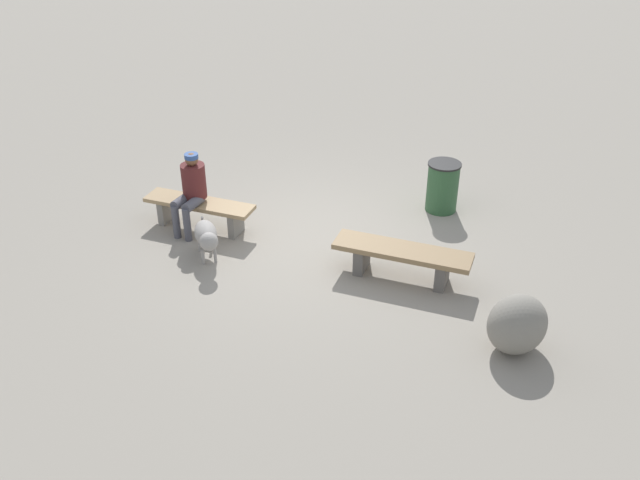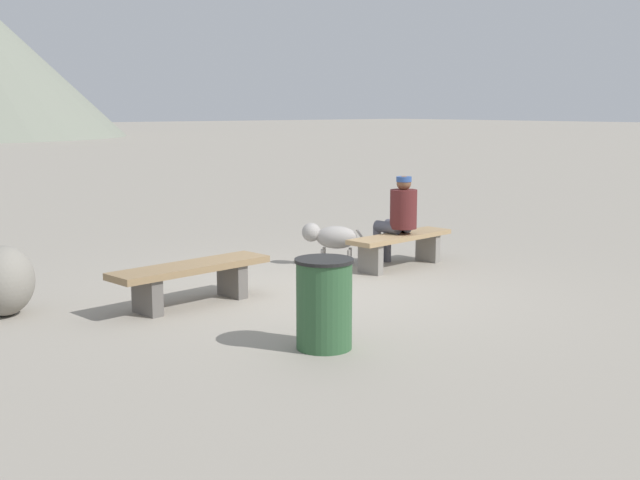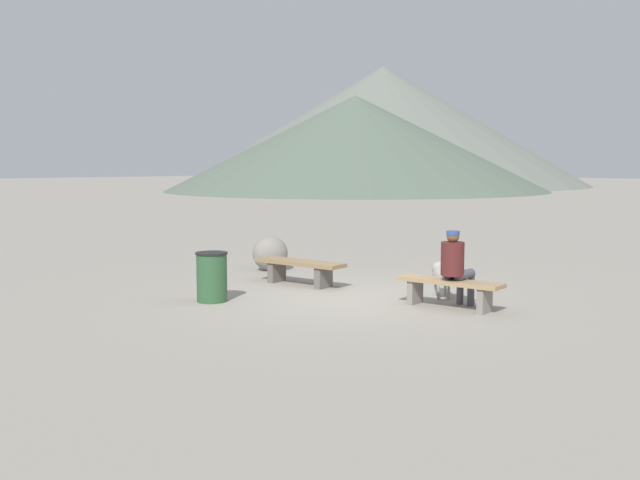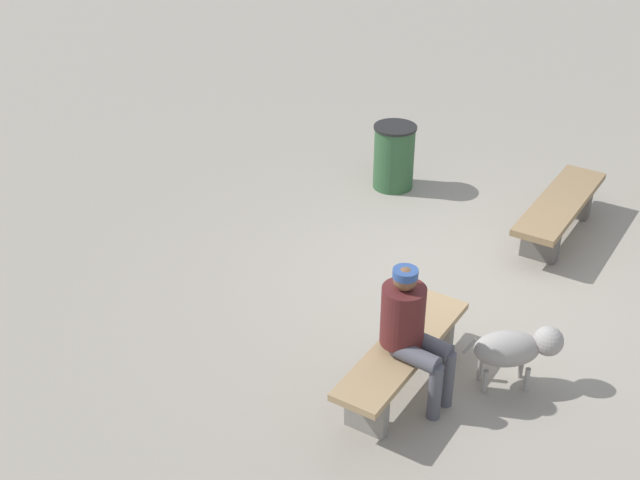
# 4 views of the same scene
# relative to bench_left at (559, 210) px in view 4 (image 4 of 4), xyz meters

# --- Properties ---
(ground) EXTENTS (210.00, 210.00, 0.06)m
(ground) POSITION_rel_bench_left_xyz_m (1.51, -0.38, -0.36)
(ground) COLOR gray
(bench_left) EXTENTS (1.88, 0.65, 0.45)m
(bench_left) POSITION_rel_bench_left_xyz_m (0.00, 0.00, 0.00)
(bench_left) COLOR #605B56
(bench_left) RESTS_ON ground
(bench_right) EXTENTS (1.73, 0.58, 0.44)m
(bench_right) POSITION_rel_bench_left_xyz_m (3.20, 0.07, 0.00)
(bench_right) COLOR gray
(bench_right) RESTS_ON ground
(seated_person) EXTENTS (0.36, 0.63, 1.21)m
(seated_person) POSITION_rel_bench_left_xyz_m (3.25, 0.15, 0.38)
(seated_person) COLOR #511E1E
(seated_person) RESTS_ON ground
(dog) EXTENTS (0.66, 0.69, 0.57)m
(dog) POSITION_rel_bench_left_xyz_m (2.59, 0.78, 0.06)
(dog) COLOR gray
(dog) RESTS_ON ground
(trash_bin) EXTENTS (0.52, 0.52, 0.80)m
(trash_bin) POSITION_rel_bench_left_xyz_m (0.11, -2.11, 0.08)
(trash_bin) COLOR #2D5633
(trash_bin) RESTS_ON ground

